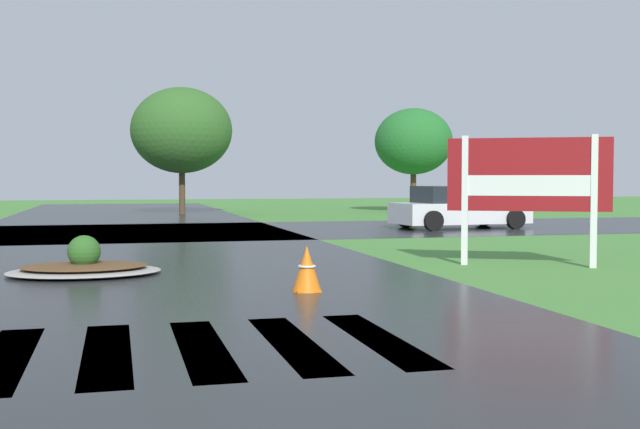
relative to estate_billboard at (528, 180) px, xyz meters
name	(u,v)px	position (x,y,z in m)	size (l,w,h in m)	color
asphalt_roadway	(140,281)	(-7.14, -0.41, -1.61)	(9.78, 80.00, 0.01)	#232628
asphalt_cross_road	(129,232)	(-7.14, 11.58, -1.61)	(90.00, 8.80, 0.01)	#232628
crosswalk_stripes	(155,350)	(-7.14, -5.79, -1.61)	(4.95, 2.88, 0.01)	white
estate_billboard	(528,180)	(0.00, 0.00, 0.00)	(2.69, 1.47, 2.46)	white
median_island	(84,267)	(-8.03, 0.65, -1.48)	(2.58, 1.98, 0.68)	#9E9B93
car_dark_suv	(458,209)	(3.42, 10.87, -0.96)	(4.55, 2.51, 1.40)	silver
traffic_cone	(307,269)	(-4.80, -2.26, -1.29)	(0.43, 0.43, 0.68)	orange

